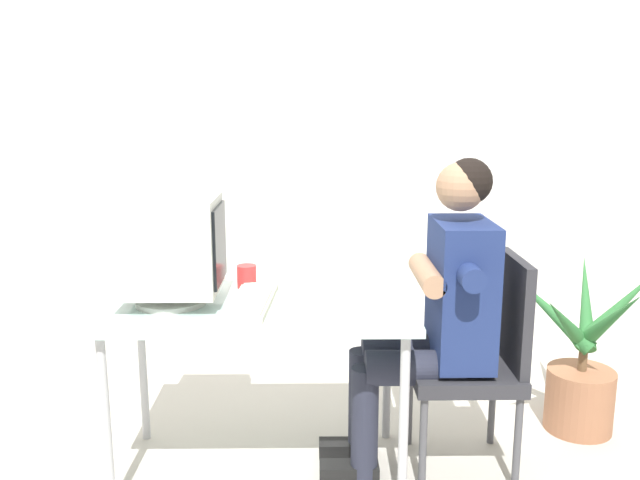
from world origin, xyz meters
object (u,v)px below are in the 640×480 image
object	(u,v)px
potted_plant	(581,368)
desk_mug	(247,276)
person_seated	(437,307)
office_chair	(480,353)
crt_monitor	(170,246)
desk	(259,317)
keyboard	(252,301)

from	to	relation	value
potted_plant	desk_mug	size ratio (longest dim) A/B	8.29
person_seated	office_chair	bearing A→B (deg)	0.00
office_chair	potted_plant	distance (m)	0.66
desk_mug	crt_monitor	bearing A→B (deg)	-139.75
desk	crt_monitor	distance (m)	0.45
potted_plant	desk_mug	bearing A→B (deg)	-175.58
potted_plant	person_seated	bearing A→B (deg)	-157.37
person_seated	crt_monitor	bearing A→B (deg)	-177.89
office_chair	potted_plant	bearing A→B (deg)	29.08
keyboard	person_seated	xyz separation A→B (m)	(0.73, 0.06, -0.05)
keyboard	person_seated	world-z (taller)	person_seated
office_chair	desk_mug	bearing A→B (deg)	168.79
potted_plant	desk_mug	world-z (taller)	desk_mug
keyboard	person_seated	size ratio (longest dim) A/B	0.37
desk	crt_monitor	bearing A→B (deg)	-177.77
keyboard	crt_monitor	bearing A→B (deg)	176.68
desk_mug	person_seated	bearing A→B (deg)	-13.78
keyboard	office_chair	distance (m)	0.95
office_chair	person_seated	bearing A→B (deg)	-180.00
desk	potted_plant	distance (m)	1.52
crt_monitor	office_chair	distance (m)	1.31
keyboard	person_seated	bearing A→B (deg)	4.43
desk	person_seated	world-z (taller)	person_seated
crt_monitor	desk_mug	size ratio (longest dim) A/B	4.36
crt_monitor	potted_plant	bearing A→B (deg)	10.97
office_chair	desk_mug	world-z (taller)	office_chair
desk	desk_mug	bearing A→B (deg)	107.43
office_chair	person_seated	xyz separation A→B (m)	(-0.18, -0.00, 0.20)
office_chair	desk	bearing A→B (deg)	-178.37
desk	crt_monitor	size ratio (longest dim) A/B	2.88
person_seated	potted_plant	bearing A→B (deg)	22.63
person_seated	keyboard	bearing A→B (deg)	-175.57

